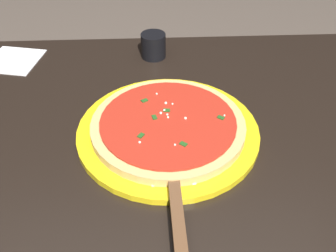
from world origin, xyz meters
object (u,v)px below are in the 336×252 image
Objects in this scene: serving_plate at (168,132)px; napkin_folded_right at (14,60)px; pizza_server at (175,196)px; cup_small_sauce at (153,46)px; pizza at (168,125)px.

serving_plate is 2.83× the size of napkin_folded_right.
napkin_folded_right is (-0.35, 0.44, -0.02)m from pizza_server.
pizza_server is 3.83× the size of cup_small_sauce.
cup_small_sauce reaches higher than pizza_server.
pizza is 0.16m from pizza_server.
serving_plate is at bearing -85.78° from cup_small_sauce.
napkin_folded_right is at bearing 141.37° from serving_plate.
napkin_folded_right is (-0.35, 0.28, -0.01)m from serving_plate.
napkin_folded_right is at bearing 128.72° from pizza_server.
cup_small_sauce reaches higher than pizza.
serving_plate is at bearing 91.15° from pizza_server.
cup_small_sauce is at bearing 0.82° from napkin_folded_right.
cup_small_sauce is 0.49× the size of napkin_folded_right.
serving_plate is at bearing -102.20° from pizza.
serving_plate is 1.50× the size of pizza_server.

